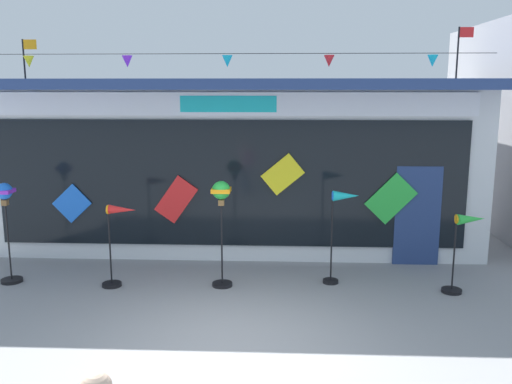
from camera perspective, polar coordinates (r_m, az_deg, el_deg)
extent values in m
plane|color=gray|center=(7.97, -2.76, -15.46)|extent=(80.00, 80.00, 0.00)
cube|color=silver|center=(13.02, -1.94, 2.96)|extent=(10.42, 4.08, 3.47)
cube|color=navy|center=(12.47, -2.15, 11.08)|extent=(10.82, 4.92, 0.20)
cube|color=silver|center=(10.82, -2.88, 9.11)|extent=(9.59, 0.08, 0.45)
cube|color=#19B7BC|center=(10.79, -2.90, 9.11)|extent=(1.88, 0.04, 0.32)
cube|color=black|center=(11.00, -2.80, 0.87)|extent=(9.38, 0.06, 2.54)
cube|color=navy|center=(11.40, 16.38, -2.40)|extent=(0.90, 0.07, 2.00)
cube|color=blue|center=(11.76, -18.55, -1.14)|extent=(0.82, 0.03, 0.82)
cube|color=red|center=(11.15, -8.29, -0.78)|extent=(0.90, 0.03, 0.99)
cube|color=yellow|center=(10.85, 2.79, 1.83)|extent=(0.88, 0.03, 0.85)
cube|color=green|center=(11.15, 13.81, -0.67)|extent=(1.04, 0.03, 1.05)
cylinder|color=black|center=(10.71, -3.00, 14.14)|extent=(10.01, 0.01, 0.01)
cone|color=yellow|center=(11.71, -22.48, 12.38)|extent=(0.20, 0.20, 0.22)
cone|color=purple|center=(11.05, -13.20, 13.05)|extent=(0.20, 0.20, 0.22)
cone|color=#19B7BC|center=(10.70, -2.99, 13.39)|extent=(0.20, 0.20, 0.22)
cone|color=red|center=(10.69, 7.58, 13.32)|extent=(0.20, 0.20, 0.22)
cone|color=#19B7BC|center=(11.01, 17.83, 12.83)|extent=(0.20, 0.20, 0.22)
cylinder|color=black|center=(14.19, -22.92, 12.51)|extent=(0.04, 0.04, 0.93)
cube|color=orange|center=(14.15, -22.43, 13.96)|extent=(0.32, 0.02, 0.22)
cylinder|color=black|center=(13.45, 20.17, 13.33)|extent=(0.04, 0.04, 1.16)
cube|color=red|center=(13.53, 20.98, 15.22)|extent=(0.32, 0.02, 0.22)
cylinder|color=black|center=(11.16, -23.99, -8.37)|extent=(0.38, 0.38, 0.06)
cylinder|color=black|center=(10.95, -24.29, -4.67)|extent=(0.03, 0.03, 1.55)
sphere|color=blue|center=(10.76, -24.68, 0.08)|extent=(0.30, 0.30, 0.30)
cube|color=purple|center=(10.76, -24.68, 0.08)|extent=(0.30, 0.30, 0.07)
cube|color=brown|center=(10.79, -24.59, -1.00)|extent=(0.10, 0.10, 0.10)
cylinder|color=black|center=(10.36, -14.72, -9.25)|extent=(0.35, 0.35, 0.06)
cylinder|color=black|center=(10.15, -14.90, -5.66)|extent=(0.03, 0.03, 1.41)
cone|color=red|center=(9.90, -13.72, -1.79)|extent=(0.51, 0.21, 0.16)
cylinder|color=orange|center=(9.97, -15.10, -1.77)|extent=(0.03, 0.16, 0.16)
cylinder|color=black|center=(10.05, -3.51, -9.52)|extent=(0.36, 0.36, 0.06)
cylinder|color=black|center=(9.81, -3.57, -5.32)|extent=(0.03, 0.03, 1.59)
sphere|color=green|center=(9.59, -3.63, 0.19)|extent=(0.32, 0.32, 0.32)
cube|color=orange|center=(9.59, -3.63, 0.19)|extent=(0.33, 0.33, 0.07)
cube|color=brown|center=(9.63, -3.62, -1.11)|extent=(0.10, 0.10, 0.10)
cylinder|color=black|center=(10.27, 7.73, -9.15)|extent=(0.28, 0.28, 0.06)
cylinder|color=black|center=(10.03, 7.85, -4.95)|extent=(0.03, 0.03, 1.63)
cone|color=#19B7BC|center=(9.87, 9.32, -0.40)|extent=(0.48, 0.22, 0.19)
cylinder|color=blue|center=(9.84, 7.97, -0.39)|extent=(0.03, 0.16, 0.16)
cylinder|color=black|center=(10.32, 19.61, -9.61)|extent=(0.35, 0.35, 0.06)
cylinder|color=black|center=(10.13, 19.84, -6.27)|extent=(0.03, 0.03, 1.32)
cone|color=green|center=(10.04, 21.43, -2.64)|extent=(0.52, 0.28, 0.18)
cylinder|color=orange|center=(9.96, 20.09, -2.64)|extent=(0.03, 0.16, 0.16)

